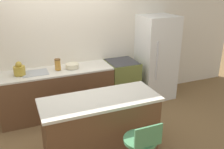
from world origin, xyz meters
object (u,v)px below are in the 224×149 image
oven_range (122,82)px  mixing_bowl (72,66)px  refrigerator (156,58)px  kettle (19,70)px

oven_range → mixing_bowl: size_ratio=3.69×
refrigerator → kettle: bearing=179.7°
oven_range → refrigerator: 0.89m
refrigerator → kettle: 2.72m
oven_range → kettle: 2.01m
kettle → mixing_bowl: kettle is taller
kettle → oven_range: bearing=0.1°
oven_range → kettle: bearing=-179.9°
oven_range → kettle: kettle is taller
refrigerator → kettle: size_ratio=7.36×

